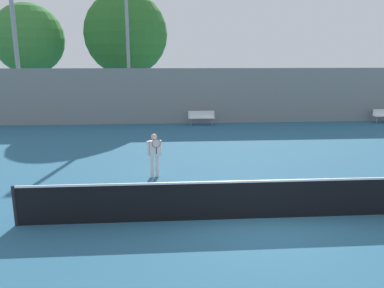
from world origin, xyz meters
The scene contains 9 objects.
ground_plane centered at (0.00, 0.00, 0.00)m, with size 100.00×100.00×0.00m, color #285B7A.
tennis_net centered at (0.00, 0.00, 0.53)m, with size 12.33×0.09×1.04m.
tennis_player centered at (-2.79, 3.68, 0.86)m, with size 0.51×0.47×1.53m.
bench_courtside_far centered at (-0.17, 13.83, 0.55)m, with size 1.62×0.40×0.88m.
light_pole_near_left centered at (-4.63, 15.10, 5.32)m, with size 0.90×0.60×8.33m.
light_pole_center_back centered at (-11.20, 14.75, 4.99)m, with size 0.90×0.60×8.39m.
back_fence centered at (0.00, 14.55, 1.72)m, with size 34.81×0.06×3.45m.
tree_green_tall centered at (-5.21, 20.16, 5.78)m, with size 6.11×6.11×8.84m.
tree_green_broad centered at (-12.35, 20.41, 5.39)m, with size 5.13×5.13×7.98m.
Camera 1 is at (-2.38, -8.91, 4.08)m, focal length 35.00 mm.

